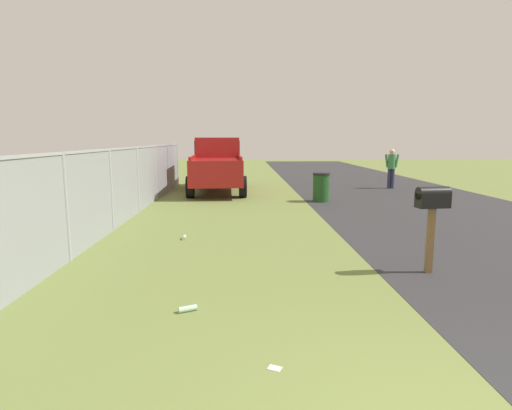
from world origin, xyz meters
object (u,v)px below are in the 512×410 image
at_px(pickup_truck, 218,163).
at_px(trash_bin, 321,187).
at_px(mailbox, 433,204).
at_px(pedestrian, 392,166).

distance_m(pickup_truck, trash_bin, 4.69).
distance_m(mailbox, trash_bin, 7.35).
xyz_separation_m(trash_bin, pedestrian, (3.56, -3.60, 0.46)).
height_order(pickup_truck, trash_bin, pickup_truck).
height_order(trash_bin, pedestrian, pedestrian).
height_order(pickup_truck, pedestrian, pickup_truck).
relative_size(mailbox, pedestrian, 0.82).
relative_size(mailbox, trash_bin, 1.40).
bearing_deg(pickup_truck, pedestrian, -87.53).
relative_size(pickup_truck, trash_bin, 5.71).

